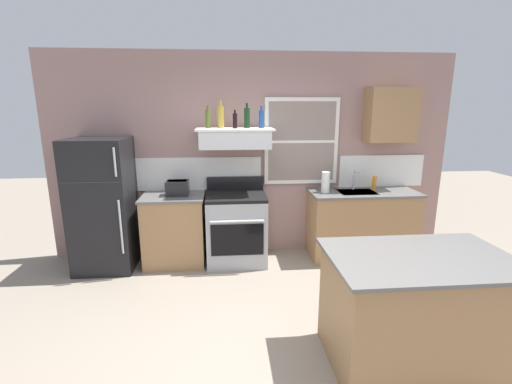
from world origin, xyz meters
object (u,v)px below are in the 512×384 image
Objects in this scene: bottle_champagne_gold_foil at (221,117)px; bottle_dark_green_wine at (247,118)px; dish_soap_bottle at (374,183)px; paper_towel_roll at (326,182)px; bottle_blue_liqueur at (261,119)px; toaster at (178,188)px; bottle_olive_oil_square at (208,119)px; bottle_balsamic_dark at (235,121)px; stove_range at (236,228)px; refrigerator at (103,205)px; kitchen_island at (416,310)px.

bottle_champagne_gold_foil is 1.09× the size of bottle_dark_green_wine.
paper_towel_roll is at bearing -171.90° from dish_soap_bottle.
dish_soap_bottle is (1.55, 0.06, -0.86)m from bottle_blue_liqueur.
toaster is 1.10× the size of bottle_blue_liqueur.
bottle_olive_oil_square is 1.03× the size of paper_towel_roll.
bottle_champagne_gold_foil is 1.48× the size of bottle_balsamic_dark.
bottle_olive_oil_square is at bearing -179.67° from dish_soap_bottle.
bottle_olive_oil_square reaches higher than toaster.
bottle_balsamic_dark is at bearing -157.90° from bottle_dark_green_wine.
paper_towel_roll is at bearing 1.82° from stove_range.
bottle_olive_oil_square reaches higher than dish_soap_bottle.
bottle_dark_green_wine reaches higher than bottle_balsamic_dark.
paper_towel_roll reaches higher than stove_range.
refrigerator is 0.93m from toaster.
refrigerator is 1.17× the size of kitchen_island.
paper_towel_roll is at bearing -4.91° from bottle_champagne_gold_foil.
toaster is 2.99m from kitchen_island.
bottle_olive_oil_square is 0.67m from bottle_blue_liqueur.
toaster is 1.37m from bottle_blue_liqueur.
bottle_dark_green_wine is at bearing 4.37° from refrigerator.
bottle_champagne_gold_foil reaches higher than paper_towel_roll.
bottle_balsamic_dark is (0.74, 0.02, 0.83)m from toaster.
bottle_balsamic_dark is 0.84× the size of bottle_blue_liqueur.
toaster is 1.25m from bottle_dark_green_wine.
refrigerator is at bearing 145.84° from kitchen_island.
bottle_dark_green_wine is 1.13× the size of paper_towel_roll.
bottle_balsamic_dark is (1.65, 0.08, 1.02)m from refrigerator.
bottle_champagne_gold_foil reaches higher than bottle_balsamic_dark.
kitchen_island is (1.00, -2.13, -1.40)m from bottle_blue_liqueur.
refrigerator is 1.69m from bottle_olive_oil_square.
bottle_olive_oil_square reaches higher than bottle_balsamic_dark.
dish_soap_bottle is at bearing 2.19° from toaster.
bottle_blue_liqueur is at bearing 115.24° from kitchen_island.
stove_range is 3.93× the size of bottle_olive_oil_square.
toaster is 0.89× the size of bottle_champagne_gold_foil.
refrigerator is at bearing -173.18° from bottle_champagne_gold_foil.
bottle_olive_oil_square is 1.54× the size of dish_soap_bottle.
bottle_champagne_gold_foil is 1.24× the size of paper_towel_roll.
paper_towel_roll is at bearing 94.37° from kitchen_island.
refrigerator is 7.26× the size of bottle_balsamic_dark.
toaster is at bearing 177.09° from stove_range.
bottle_balsamic_dark is 2.85m from kitchen_island.
bottle_olive_oil_square is at bearing 6.39° from refrigerator.
bottle_dark_green_wine is at bearing 175.66° from paper_towel_roll.
toaster is 1.07× the size of bottle_olive_oil_square.
paper_towel_roll is (2.83, 0.06, 0.22)m from refrigerator.
paper_towel_roll is at bearing -4.34° from bottle_dark_green_wine.
bottle_dark_green_wine is 1.70× the size of dish_soap_bottle.
bottle_dark_green_wine reaches higher than bottle_olive_oil_square.
toaster is 0.21× the size of kitchen_island.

